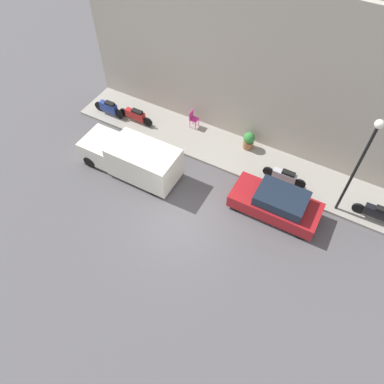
{
  "coord_description": "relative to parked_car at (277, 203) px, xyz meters",
  "views": [
    {
      "loc": [
        -7.86,
        -4.8,
        13.87
      ],
      "look_at": [
        1.24,
        0.2,
        0.6
      ],
      "focal_mm": 35.0,
      "sensor_mm": 36.0,
      "label": 1
    }
  ],
  "objects": [
    {
      "name": "cafe_chair",
      "position": [
        3.12,
        5.9,
        0.05
      ],
      "size": [
        0.4,
        0.4,
        0.97
      ],
      "color": "#D8338C",
      "rests_on": "sidewalk"
    },
    {
      "name": "motorcycle_blue",
      "position": [
        1.74,
        10.41,
        -0.05
      ],
      "size": [
        0.3,
        1.9,
        0.86
      ],
      "color": "navy",
      "rests_on": "sidewalk"
    },
    {
      "name": "delivery_van",
      "position": [
        -0.98,
        7.0,
        0.26
      ],
      "size": [
        1.83,
        4.92,
        1.76
      ],
      "color": "silver",
      "rests_on": "ground_plane"
    },
    {
      "name": "parked_car",
      "position": [
        0.0,
        0.0,
        0.0
      ],
      "size": [
        1.71,
        3.93,
        1.34
      ],
      "color": "maroon",
      "rests_on": "ground_plane"
    },
    {
      "name": "potted_plant",
      "position": [
        3.07,
        2.66,
        -0.02
      ],
      "size": [
        0.58,
        0.58,
        0.94
      ],
      "color": "brown",
      "rests_on": "sidewalk"
    },
    {
      "name": "scooter_silver",
      "position": [
        1.78,
        0.26,
        -0.11
      ],
      "size": [
        0.3,
        2.11,
        0.72
      ],
      "color": "#B7B7BF",
      "rests_on": "sidewalk"
    },
    {
      "name": "streetlamp",
      "position": [
        1.43,
        -2.38,
        2.88
      ],
      "size": [
        0.35,
        0.35,
        5.16
      ],
      "color": "black",
      "rests_on": "sidewalk"
    },
    {
      "name": "motorcycle_red",
      "position": [
        1.96,
        8.81,
        -0.08
      ],
      "size": [
        0.3,
        2.1,
        0.79
      ],
      "color": "#B21E1E",
      "rests_on": "sidewalk"
    },
    {
      "name": "ground_plane",
      "position": [
        -2.45,
        3.39,
        -0.64
      ],
      "size": [
        60.0,
        60.0,
        0.0
      ],
      "primitive_type": "plane",
      "color": "#514F51"
    },
    {
      "name": "building_facade",
      "position": [
        3.78,
        3.39,
        3.34
      ],
      "size": [
        0.3,
        17.24,
        7.96
      ],
      "color": "#B2A899",
      "rests_on": "ground_plane"
    },
    {
      "name": "sidewalk",
      "position": [
        2.36,
        3.39,
        -0.57
      ],
      "size": [
        2.54,
        17.24,
        0.14
      ],
      "color": "gray",
      "rests_on": "ground_plane"
    },
    {
      "name": "motorcycle_black",
      "position": [
        1.66,
        -3.99,
        -0.07
      ],
      "size": [
        0.3,
        2.03,
        0.82
      ],
      "color": "black",
      "rests_on": "sidewalk"
    }
  ]
}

